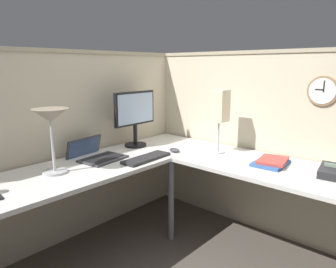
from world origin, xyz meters
name	(u,v)px	position (x,y,z in m)	size (l,w,h in m)	color
ground_plane	(173,254)	(0.00, 0.00, 0.00)	(6.80, 6.80, 0.00)	#4C443D
cubicle_wall_back	(65,147)	(-0.36, 0.87, 0.79)	(2.57, 0.12, 1.58)	beige
cubicle_wall_right	(260,142)	(0.87, -0.27, 0.79)	(0.12, 2.37, 1.58)	beige
desk	(165,185)	(-0.15, -0.05, 0.63)	(2.35, 2.15, 0.73)	silver
monitor	(135,114)	(0.21, 0.64, 1.02)	(0.46, 0.20, 0.50)	black
laptop	(95,155)	(-0.26, 0.60, 0.75)	(0.38, 0.42, 0.22)	#38383D
keyboard	(146,158)	(-0.02, 0.26, 0.74)	(0.43, 0.14, 0.02)	#232326
computer_mouse	(175,150)	(0.29, 0.24, 0.75)	(0.06, 0.10, 0.03)	#38383D
desk_lamp_dome	(51,121)	(-0.66, 0.51, 1.09)	(0.24, 0.24, 0.44)	#B7BABF
book_stack	(271,162)	(0.50, -0.53, 0.75)	(0.31, 0.24, 0.04)	#335999
desk_lamp_paper	(219,108)	(0.53, -0.05, 1.11)	(0.13, 0.13, 0.53)	#B7BABF
wall_clock	(323,91)	(0.82, -0.75, 1.27)	(0.04, 0.22, 0.22)	olive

